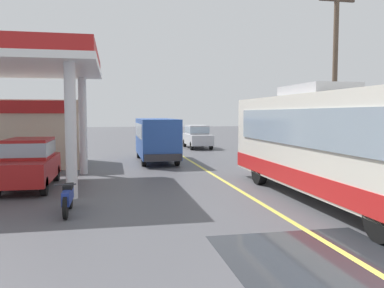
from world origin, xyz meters
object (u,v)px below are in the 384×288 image
Objects in this scene: motorcycle_parked_forecourt at (68,197)px; pedestrian_near_pump at (27,155)px; coach_bus_main at (332,146)px; car_at_pump at (29,161)px; minibus_opposing_lane at (156,136)px; car_trailing_behind_bus at (197,135)px.

motorcycle_parked_forecourt is 7.76m from pedestrian_near_pump.
coach_bus_main reaches higher than motorcycle_parked_forecourt.
pedestrian_near_pump is at bearing 102.34° from car_at_pump.
car_at_pump is at bearing -77.66° from pedestrian_near_pump.
car_at_pump reaches higher than motorcycle_parked_forecourt.
pedestrian_near_pump reaches higher than motorcycle_parked_forecourt.
minibus_opposing_lane reaches higher than pedestrian_near_pump.
coach_bus_main is 8.00m from motorcycle_parked_forecourt.
coach_bus_main is 2.63× the size of car_at_pump.
motorcycle_parked_forecourt is at bearing -107.83° from minibus_opposing_lane.
motorcycle_parked_forecourt is (-3.69, -11.48, -1.03)m from minibus_opposing_lane.
pedestrian_near_pump is at bearing -146.11° from minibus_opposing_lane.
coach_bus_main is at bearing -89.84° from car_trailing_behind_bus.
pedestrian_near_pump is 0.40× the size of car_trailing_behind_bus.
car_trailing_behind_bus reaches higher than motorcycle_parked_forecourt.
car_at_pump is 2.33× the size of motorcycle_parked_forecourt.
car_at_pump is 3.21m from pedestrian_near_pump.
minibus_opposing_lane is at bearing -116.67° from car_trailing_behind_bus.
minibus_opposing_lane reaches higher than car_trailing_behind_bus.
minibus_opposing_lane is 7.45m from pedestrian_near_pump.
minibus_opposing_lane is at bearing 52.99° from car_at_pump.
pedestrian_near_pump is at bearing 108.62° from motorcycle_parked_forecourt.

